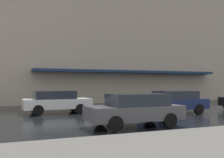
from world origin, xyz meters
The scene contains 4 objects.
haussmann_block_corner centered at (19.68, -15.79, 9.69)m, with size 15.57×26.77×19.80m.
car_navy centered at (2.50, -13.82, 0.76)m, with size 1.85×4.10×1.41m.
car_dark_grey centered at (-1.00, -9.31, 0.76)m, with size 1.85×4.10×1.41m.
car_white centered at (5.50, -7.19, 0.76)m, with size 1.85×4.10×1.41m.
Camera 1 is at (-11.35, -3.90, 1.85)m, focal length 43.33 mm.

